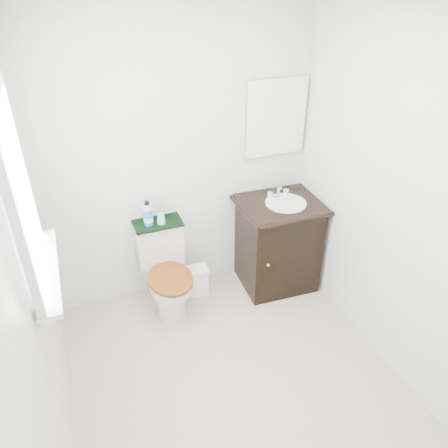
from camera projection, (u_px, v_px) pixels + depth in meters
floor at (235, 381)px, 3.07m from camera, size 2.40×2.40×0.00m
wall_back at (179, 160)px, 3.40m from camera, size 2.40×0.00×2.40m
wall_front at (374, 418)px, 1.49m from camera, size 2.40×0.00×2.40m
wall_left at (28, 283)px, 2.11m from camera, size 0.00×2.40×2.40m
wall_right at (397, 204)px, 2.78m from camera, size 0.00×2.40×2.40m
window at (18, 195)px, 2.13m from camera, size 0.02×0.70×0.90m
mirror at (276, 118)px, 3.50m from camera, size 0.50×0.02×0.60m
toilet at (165, 273)px, 3.60m from camera, size 0.39×0.61×0.73m
vanity at (278, 242)px, 3.80m from camera, size 0.68×0.59×0.92m
trash_bin at (197, 280)px, 3.81m from camera, size 0.19×0.15×0.27m
towel at (158, 223)px, 3.48m from camera, size 0.38×0.22×0.02m
mouthwash_bottle at (148, 214)px, 3.40m from camera, size 0.07×0.07×0.20m
cup at (161, 219)px, 3.45m from camera, size 0.07×0.07×0.08m
soap_bar at (277, 197)px, 3.66m from camera, size 0.07×0.05×0.02m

